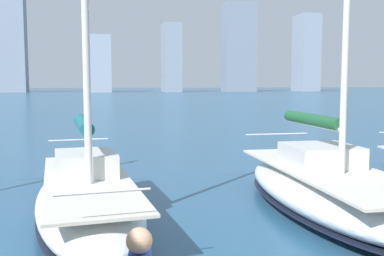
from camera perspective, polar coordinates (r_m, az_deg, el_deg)
The scene contains 3 objects.
city_skyline at distance 167.09m, azimuth -17.36°, elevation 9.69°, with size 174.00×21.92×39.41m.
sailboat_forest at distance 12.06m, azimuth 16.88°, elevation -7.15°, with size 3.06×8.07×11.65m.
sailboat_teal at distance 10.84m, azimuth -13.11°, elevation -8.56°, with size 3.00×7.70×9.89m.
Camera 1 is at (1.94, 3.97, 3.30)m, focal length 42.00 mm.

